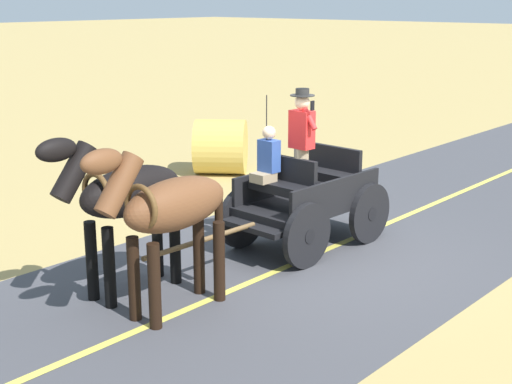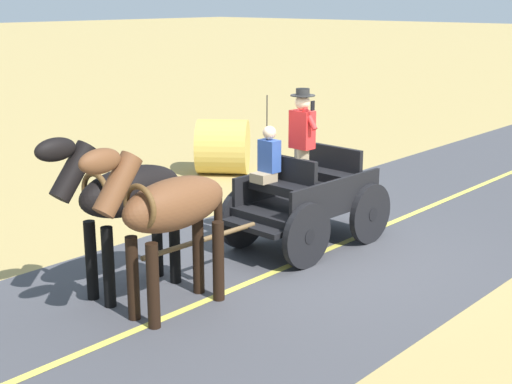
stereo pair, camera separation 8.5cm
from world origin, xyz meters
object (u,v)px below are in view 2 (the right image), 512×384
object	(u,v)px
horse_drawn_carriage	(304,196)
horse_near_side	(168,209)
hay_bale	(223,147)
horse_off_side	(124,196)

from	to	relation	value
horse_drawn_carriage	horse_near_side	bearing A→B (deg)	95.85
horse_drawn_carriage	hay_bale	size ratio (longest dim) A/B	3.76
horse_near_side	horse_off_side	size ratio (longest dim) A/B	1.00
horse_drawn_carriage	horse_near_side	size ratio (longest dim) A/B	2.04
horse_near_side	hay_bale	bearing A→B (deg)	-50.80
horse_near_side	horse_off_side	xyz separation A→B (m)	(0.87, -0.04, 0.00)
horse_drawn_carriage	horse_off_side	xyz separation A→B (m)	(0.56, 3.01, 0.51)
horse_near_side	horse_off_side	bearing A→B (deg)	-2.37
horse_near_side	horse_off_side	world-z (taller)	same
horse_drawn_carriage	horse_off_side	distance (m)	3.10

